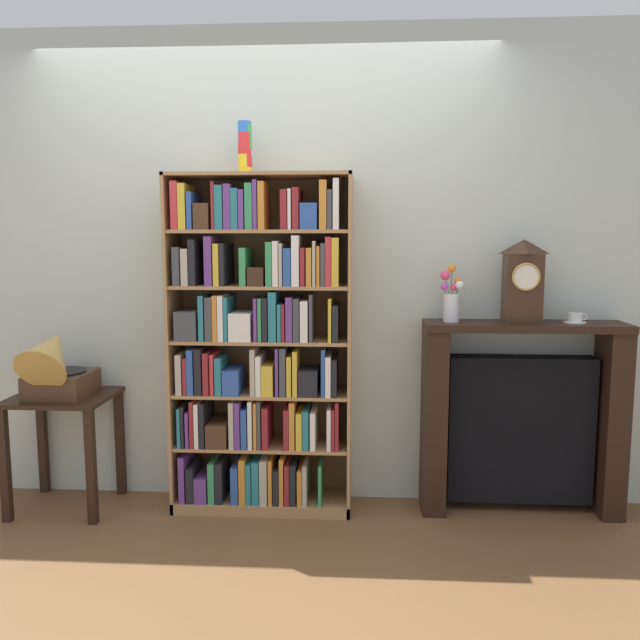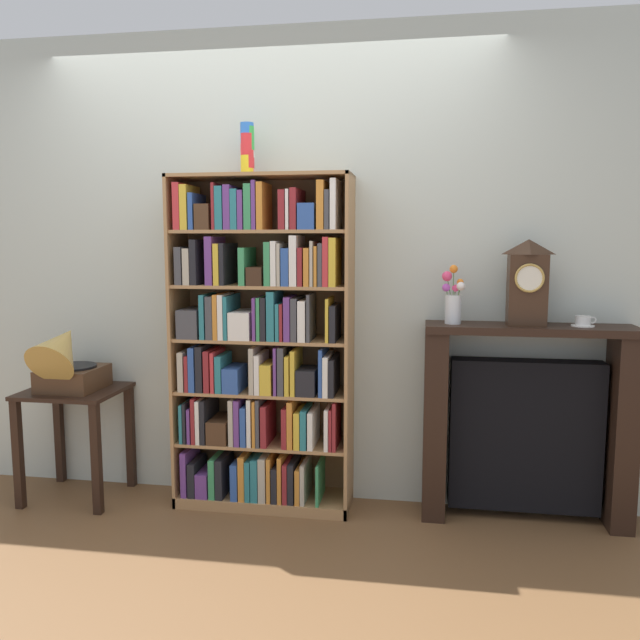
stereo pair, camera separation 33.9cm
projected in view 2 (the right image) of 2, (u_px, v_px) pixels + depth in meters
ground_plane at (260, 513)px, 3.47m from camera, size 8.05×6.40×0.02m
wall_back at (298, 269)px, 3.58m from camera, size 5.05×0.08×2.61m
bookshelf at (260, 350)px, 3.46m from camera, size 0.97×0.31×1.81m
cup_stack at (247, 149)px, 3.38m from camera, size 0.07×0.07×0.27m
side_table_left at (75, 416)px, 3.62m from camera, size 0.52×0.46×0.63m
gramophone at (66, 360)px, 3.51m from camera, size 0.31×0.46×0.45m
fireplace_mantel at (525, 425)px, 3.33m from camera, size 1.05×0.28×1.04m
mantel_clock at (527, 282)px, 3.21m from camera, size 0.19×0.14×0.43m
flower_vase at (453, 300)px, 3.29m from camera, size 0.12×0.10×0.30m
teacup_with_saucer at (583, 322)px, 3.20m from camera, size 0.12×0.11×0.05m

